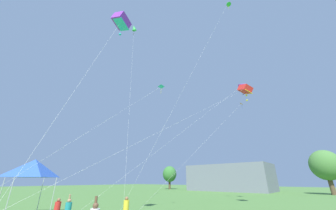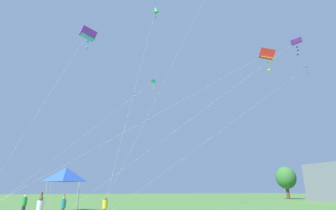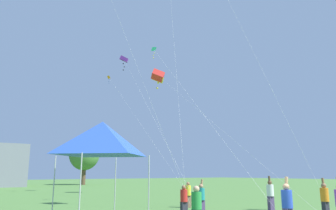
% 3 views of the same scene
% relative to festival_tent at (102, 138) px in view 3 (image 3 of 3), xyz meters
% --- Properties ---
extents(tree_far_centre, '(5.98, 5.39, 9.03)m').
position_rel_festival_tent_xyz_m(tree_far_centre, '(19.19, 48.56, 2.03)').
color(tree_far_centre, brown).
rests_on(tree_far_centre, ground).
extents(festival_tent, '(3.39, 3.39, 4.56)m').
position_rel_festival_tent_xyz_m(festival_tent, '(0.00, 0.00, 0.00)').
color(festival_tent, '#B7B7BC').
rests_on(festival_tent, ground).
extents(person_blue_shirt, '(0.44, 0.44, 2.14)m').
position_rel_festival_tent_xyz_m(person_blue_shirt, '(5.91, -5.21, -2.76)').
color(person_blue_shirt, '#473860').
rests_on(person_blue_shirt, ground).
extents(person_green_shirt, '(0.42, 0.42, 1.77)m').
position_rel_festival_tent_xyz_m(person_green_shirt, '(2.86, -3.05, -2.85)').
color(person_green_shirt, '#282833').
rests_on(person_green_shirt, ground).
extents(person_yellow_shirt, '(0.40, 0.40, 1.69)m').
position_rel_festival_tent_xyz_m(person_yellow_shirt, '(8.35, 4.02, -2.89)').
color(person_yellow_shirt, brown).
rests_on(person_yellow_shirt, ground).
extents(person_teal_shirt, '(0.40, 0.40, 1.93)m').
position_rel_festival_tent_xyz_m(person_teal_shirt, '(6.53, 0.70, -2.87)').
color(person_teal_shirt, '#473860').
rests_on(person_teal_shirt, ground).
extents(person_red_shirt, '(0.39, 0.39, 1.64)m').
position_rel_festival_tent_xyz_m(person_red_shirt, '(5.17, 0.58, -2.92)').
color(person_red_shirt, '#282833').
rests_on(person_red_shirt, ground).
extents(person_orange_shirt, '(0.42, 0.42, 2.03)m').
position_rel_festival_tent_xyz_m(person_orange_shirt, '(10.74, -4.20, -2.82)').
color(person_orange_shirt, '#282833').
rests_on(person_orange_shirt, ground).
extents(person_white_shirt, '(0.43, 0.43, 2.10)m').
position_rel_festival_tent_xyz_m(person_white_shirt, '(11.48, -0.29, -2.78)').
color(person_white_shirt, '#473860').
rests_on(person_white_shirt, ground).
extents(kite_purple_box_1, '(7.06, 21.78, 16.97)m').
position_rel_festival_tent_xyz_m(kite_purple_box_1, '(12.65, 21.44, 12.56)').
color(kite_purple_box_1, silver).
rests_on(kite_purple_box_1, ground).
extents(kite_cyan_delta_2, '(2.96, 14.02, 12.59)m').
position_rel_festival_tent_xyz_m(kite_cyan_delta_2, '(7.96, 7.51, 8.23)').
color(kite_cyan_delta_2, silver).
rests_on(kite_cyan_delta_2, ground).
extents(kite_red_box_5, '(7.06, 23.21, 14.09)m').
position_rel_festival_tent_xyz_m(kite_red_box_5, '(14.40, 16.40, 9.49)').
color(kite_red_box_5, silver).
rests_on(kite_red_box_5, ground).
extents(kite_orange_delta_6, '(3.01, 20.01, 14.51)m').
position_rel_festival_tent_xyz_m(kite_orange_delta_6, '(11.46, 22.50, 9.85)').
color(kite_orange_delta_6, silver).
rests_on(kite_orange_delta_6, ground).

